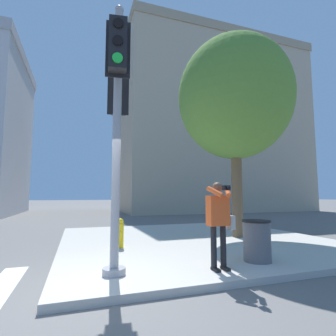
{
  "coord_description": "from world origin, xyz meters",
  "views": [
    {
      "loc": [
        -0.08,
        -4.27,
        1.5
      ],
      "look_at": [
        1.59,
        0.55,
        2.03
      ],
      "focal_mm": 28.0,
      "sensor_mm": 36.0,
      "label": 1
    }
  ],
  "objects_px": {
    "traffic_signal_pole": "(117,106)",
    "trash_bin": "(257,241)",
    "street_tree": "(235,98)",
    "person_photographer": "(219,217)",
    "fire_hydrant": "(120,233)"
  },
  "relations": [
    {
      "from": "fire_hydrant",
      "to": "traffic_signal_pole",
      "type": "bearing_deg",
      "value": -101.06
    },
    {
      "from": "street_tree",
      "to": "fire_hydrant",
      "type": "distance_m",
      "value": 5.89
    },
    {
      "from": "traffic_signal_pole",
      "to": "trash_bin",
      "type": "relative_size",
      "value": 5.91
    },
    {
      "from": "person_photographer",
      "to": "street_tree",
      "type": "distance_m",
      "value": 5.49
    },
    {
      "from": "fire_hydrant",
      "to": "trash_bin",
      "type": "height_order",
      "value": "trash_bin"
    },
    {
      "from": "person_photographer",
      "to": "street_tree",
      "type": "relative_size",
      "value": 0.23
    },
    {
      "from": "street_tree",
      "to": "trash_bin",
      "type": "bearing_deg",
      "value": -117.12
    },
    {
      "from": "person_photographer",
      "to": "trash_bin",
      "type": "bearing_deg",
      "value": 14.88
    },
    {
      "from": "traffic_signal_pole",
      "to": "trash_bin",
      "type": "height_order",
      "value": "traffic_signal_pole"
    },
    {
      "from": "traffic_signal_pole",
      "to": "street_tree",
      "type": "height_order",
      "value": "street_tree"
    },
    {
      "from": "person_photographer",
      "to": "fire_hydrant",
      "type": "distance_m",
      "value": 3.05
    },
    {
      "from": "person_photographer",
      "to": "fire_hydrant",
      "type": "xyz_separation_m",
      "value": [
        -1.44,
        2.63,
        -0.58
      ]
    },
    {
      "from": "street_tree",
      "to": "trash_bin",
      "type": "relative_size",
      "value": 8.16
    },
    {
      "from": "trash_bin",
      "to": "traffic_signal_pole",
      "type": "bearing_deg",
      "value": 179.4
    },
    {
      "from": "traffic_signal_pole",
      "to": "street_tree",
      "type": "xyz_separation_m",
      "value": [
        4.4,
        2.82,
        1.71
      ]
    }
  ]
}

